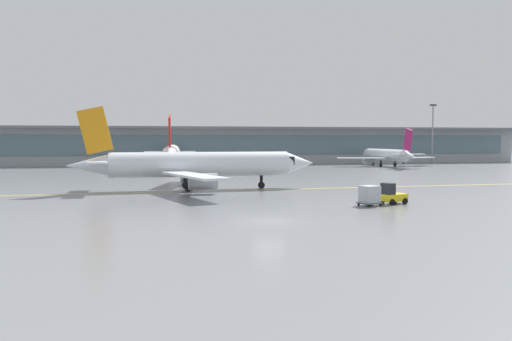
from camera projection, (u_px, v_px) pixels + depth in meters
The scene contains 9 objects.
ground_plane at pixel (269, 221), 40.18m from camera, with size 400.00×400.00×0.00m, color slate.
taxiway_centreline_stripe at pixel (203, 191), 63.49m from camera, with size 110.00×0.36×0.01m, color yellow.
terminal_concourse at pixel (189, 145), 131.97m from camera, with size 190.31×11.00×9.60m.
gate_airplane_1 at pixel (172, 153), 112.19m from camera, with size 31.25×33.66×11.15m.
gate_airplane_2 at pixel (386, 155), 122.05m from camera, with size 24.93×26.73×8.88m.
taxiing_regional_jet at pixel (198, 165), 65.16m from camera, with size 31.56×29.37×10.46m.
baggage_tug at pixel (392, 195), 50.88m from camera, with size 2.90×2.22×2.10m.
cargo_dolly_lead at pixel (370, 195), 49.52m from camera, with size 2.48×2.14×1.94m.
apron_light_mast_1 at pixel (433, 131), 136.49m from camera, with size 1.80×0.36×15.73m.
Camera 1 is at (-8.81, -38.89, 6.44)m, focal length 35.96 mm.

